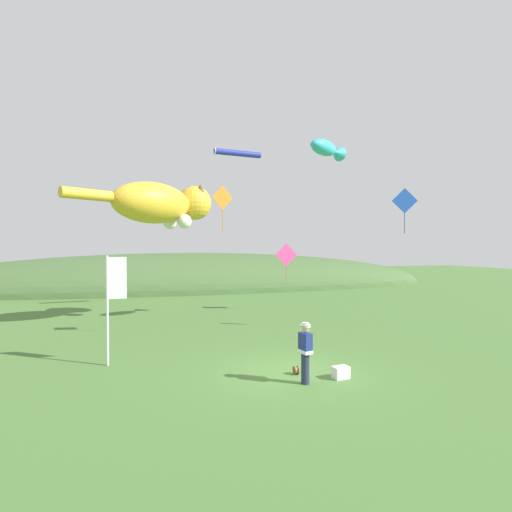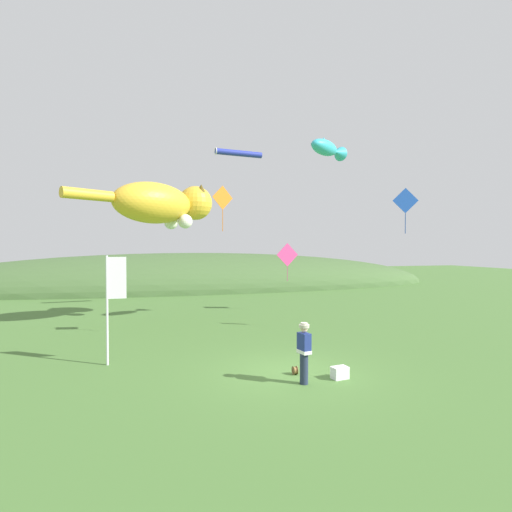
{
  "view_description": "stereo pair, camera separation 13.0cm",
  "coord_description": "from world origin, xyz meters",
  "px_view_note": "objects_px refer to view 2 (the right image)",
  "views": [
    {
      "loc": [
        -4.53,
        -11.55,
        3.95
      ],
      "look_at": [
        0.0,
        4.0,
        3.59
      ],
      "focal_mm": 28.0,
      "sensor_mm": 36.0,
      "label": 1
    },
    {
      "loc": [
        -4.41,
        -11.59,
        3.95
      ],
      "look_at": [
        0.0,
        4.0,
        3.59
      ],
      "focal_mm": 28.0,
      "sensor_mm": 36.0,
      "label": 2
    }
  ],
  "objects_px": {
    "picnic_cooler": "(340,373)",
    "kite_tube_streamer": "(238,153)",
    "kite_fish_windsock": "(327,149)",
    "kite_diamond_pink": "(287,255)",
    "kite_diamond_blue": "(405,201)",
    "kite_spool": "(295,370)",
    "festival_attendant": "(304,351)",
    "festival_banner_pole": "(112,294)",
    "kite_diamond_orange": "(223,198)",
    "kite_giant_cat": "(163,204)"
  },
  "relations": [
    {
      "from": "kite_giant_cat",
      "to": "kite_fish_windsock",
      "type": "xyz_separation_m",
      "value": [
        7.92,
        -2.83,
        2.71
      ]
    },
    {
      "from": "kite_giant_cat",
      "to": "kite_diamond_blue",
      "type": "height_order",
      "value": "kite_giant_cat"
    },
    {
      "from": "festival_banner_pole",
      "to": "kite_diamond_pink",
      "type": "height_order",
      "value": "kite_diamond_pink"
    },
    {
      "from": "kite_fish_windsock",
      "to": "kite_diamond_pink",
      "type": "bearing_deg",
      "value": 94.96
    },
    {
      "from": "festival_banner_pole",
      "to": "kite_diamond_orange",
      "type": "xyz_separation_m",
      "value": [
        4.2,
        2.28,
        3.59
      ]
    },
    {
      "from": "kite_spool",
      "to": "kite_diamond_orange",
      "type": "relative_size",
      "value": 0.14
    },
    {
      "from": "kite_diamond_pink",
      "to": "kite_diamond_blue",
      "type": "bearing_deg",
      "value": -70.28
    },
    {
      "from": "festival_attendant",
      "to": "kite_fish_windsock",
      "type": "bearing_deg",
      "value": 59.97
    },
    {
      "from": "kite_giant_cat",
      "to": "kite_diamond_pink",
      "type": "relative_size",
      "value": 3.07
    },
    {
      "from": "kite_tube_streamer",
      "to": "kite_diamond_orange",
      "type": "bearing_deg",
      "value": -108.09
    },
    {
      "from": "kite_fish_windsock",
      "to": "kite_diamond_orange",
      "type": "relative_size",
      "value": 1.45
    },
    {
      "from": "festival_attendant",
      "to": "kite_fish_windsock",
      "type": "xyz_separation_m",
      "value": [
        4.46,
        7.72,
        7.93
      ]
    },
    {
      "from": "kite_spool",
      "to": "kite_diamond_blue",
      "type": "bearing_deg",
      "value": 29.57
    },
    {
      "from": "festival_banner_pole",
      "to": "kite_diamond_blue",
      "type": "height_order",
      "value": "kite_diamond_blue"
    },
    {
      "from": "festival_banner_pole",
      "to": "kite_diamond_orange",
      "type": "height_order",
      "value": "kite_diamond_orange"
    },
    {
      "from": "kite_giant_cat",
      "to": "picnic_cooler",
      "type": "bearing_deg",
      "value": -65.82
    },
    {
      "from": "kite_giant_cat",
      "to": "kite_diamond_pink",
      "type": "xyz_separation_m",
      "value": [
        7.52,
        1.82,
        -2.71
      ]
    },
    {
      "from": "kite_diamond_blue",
      "to": "festival_attendant",
      "type": "bearing_deg",
      "value": -145.41
    },
    {
      "from": "kite_spool",
      "to": "kite_diamond_pink",
      "type": "height_order",
      "value": "kite_diamond_pink"
    },
    {
      "from": "picnic_cooler",
      "to": "kite_tube_streamer",
      "type": "relative_size",
      "value": 0.18
    },
    {
      "from": "festival_banner_pole",
      "to": "kite_diamond_pink",
      "type": "distance_m",
      "value": 13.05
    },
    {
      "from": "kite_fish_windsock",
      "to": "kite_tube_streamer",
      "type": "xyz_separation_m",
      "value": [
        -3.31,
        5.43,
        0.78
      ]
    },
    {
      "from": "kite_diamond_blue",
      "to": "kite_spool",
      "type": "bearing_deg",
      "value": -150.43
    },
    {
      "from": "picnic_cooler",
      "to": "kite_giant_cat",
      "type": "height_order",
      "value": "kite_giant_cat"
    },
    {
      "from": "kite_fish_windsock",
      "to": "kite_diamond_blue",
      "type": "relative_size",
      "value": 1.36
    },
    {
      "from": "kite_spool",
      "to": "kite_diamond_pink",
      "type": "bearing_deg",
      "value": 70.84
    },
    {
      "from": "festival_attendant",
      "to": "kite_tube_streamer",
      "type": "height_order",
      "value": "kite_tube_streamer"
    },
    {
      "from": "picnic_cooler",
      "to": "kite_diamond_orange",
      "type": "xyz_separation_m",
      "value": [
        -2.47,
        5.64,
        5.81
      ]
    },
    {
      "from": "picnic_cooler",
      "to": "kite_fish_windsock",
      "type": "bearing_deg",
      "value": 66.82
    },
    {
      "from": "kite_fish_windsock",
      "to": "picnic_cooler",
      "type": "bearing_deg",
      "value": -113.18
    },
    {
      "from": "festival_banner_pole",
      "to": "kite_diamond_orange",
      "type": "distance_m",
      "value": 5.98
    },
    {
      "from": "kite_spool",
      "to": "picnic_cooler",
      "type": "distance_m",
      "value": 1.37
    },
    {
      "from": "kite_tube_streamer",
      "to": "kite_diamond_blue",
      "type": "height_order",
      "value": "kite_tube_streamer"
    },
    {
      "from": "kite_spool",
      "to": "picnic_cooler",
      "type": "bearing_deg",
      "value": -32.39
    },
    {
      "from": "picnic_cooler",
      "to": "festival_banner_pole",
      "type": "height_order",
      "value": "festival_banner_pole"
    },
    {
      "from": "festival_banner_pole",
      "to": "kite_diamond_pink",
      "type": "bearing_deg",
      "value": 43.01
    },
    {
      "from": "festival_banner_pole",
      "to": "kite_tube_streamer",
      "type": "bearing_deg",
      "value": 55.59
    },
    {
      "from": "festival_attendant",
      "to": "kite_diamond_pink",
      "type": "distance_m",
      "value": 13.26
    },
    {
      "from": "kite_spool",
      "to": "kite_giant_cat",
      "type": "bearing_deg",
      "value": 109.99
    },
    {
      "from": "kite_spool",
      "to": "kite_diamond_blue",
      "type": "distance_m",
      "value": 9.73
    },
    {
      "from": "kite_diamond_pink",
      "to": "kite_fish_windsock",
      "type": "bearing_deg",
      "value": -85.04
    },
    {
      "from": "kite_diamond_blue",
      "to": "kite_diamond_orange",
      "type": "bearing_deg",
      "value": 172.39
    },
    {
      "from": "picnic_cooler",
      "to": "kite_diamond_blue",
      "type": "distance_m",
      "value": 9.27
    },
    {
      "from": "picnic_cooler",
      "to": "kite_diamond_blue",
      "type": "bearing_deg",
      "value": 39.18
    },
    {
      "from": "picnic_cooler",
      "to": "kite_giant_cat",
      "type": "xyz_separation_m",
      "value": [
        -4.67,
        10.41,
        5.99
      ]
    },
    {
      "from": "kite_spool",
      "to": "kite_diamond_pink",
      "type": "relative_size",
      "value": 0.11
    },
    {
      "from": "kite_diamond_blue",
      "to": "kite_tube_streamer",
      "type": "bearing_deg",
      "value": 123.78
    },
    {
      "from": "kite_giant_cat",
      "to": "kite_diamond_pink",
      "type": "height_order",
      "value": "kite_giant_cat"
    },
    {
      "from": "kite_tube_streamer",
      "to": "kite_diamond_pink",
      "type": "xyz_separation_m",
      "value": [
        2.9,
        -0.78,
        -6.2
      ]
    },
    {
      "from": "festival_banner_pole",
      "to": "kite_diamond_pink",
      "type": "relative_size",
      "value": 1.57
    }
  ]
}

